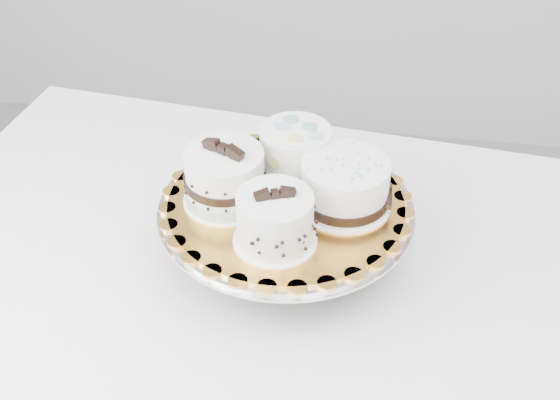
# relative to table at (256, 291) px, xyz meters

# --- Properties ---
(table) EXTENTS (1.18, 0.86, 0.75)m
(table) POSITION_rel_table_xyz_m (0.00, 0.00, 0.00)
(table) COLOR white
(table) RESTS_ON floor
(cake_stand) EXTENTS (0.36, 0.36, 0.10)m
(cake_stand) POSITION_rel_table_xyz_m (0.05, -0.00, 0.16)
(cake_stand) COLOR gray
(cake_stand) RESTS_ON table
(cake_board) EXTENTS (0.36, 0.36, 0.00)m
(cake_board) POSITION_rel_table_xyz_m (0.05, -0.00, 0.19)
(cake_board) COLOR gold
(cake_board) RESTS_ON cake_stand
(cake_swirl) EXTENTS (0.13, 0.13, 0.09)m
(cake_swirl) POSITION_rel_table_xyz_m (0.05, -0.09, 0.23)
(cake_swirl) COLOR white
(cake_swirl) RESTS_ON cake_board
(cake_banded) EXTENTS (0.15, 0.15, 0.10)m
(cake_banded) POSITION_rel_table_xyz_m (-0.04, -0.01, 0.23)
(cake_banded) COLOR white
(cake_banded) RESTS_ON cake_board
(cake_dots) EXTENTS (0.13, 0.13, 0.08)m
(cake_dots) POSITION_rel_table_xyz_m (0.05, 0.06, 0.23)
(cake_dots) COLOR white
(cake_dots) RESTS_ON cake_board
(cake_ribbon) EXTENTS (0.14, 0.13, 0.07)m
(cake_ribbon) POSITION_rel_table_xyz_m (0.13, 0.00, 0.23)
(cake_ribbon) COLOR white
(cake_ribbon) RESTS_ON cake_board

